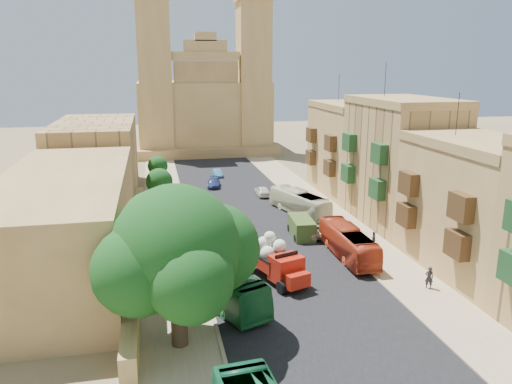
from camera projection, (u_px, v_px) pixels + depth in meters
name	position (u px, v px, depth m)	size (l,w,h in m)	color
ground	(346.00, 362.00, 29.55)	(260.00, 260.00, 0.00)	olive
road_surface	(249.00, 217.00, 58.02)	(14.00, 140.00, 0.01)	black
sidewalk_east	(326.00, 212.00, 59.91)	(5.00, 140.00, 0.01)	tan
sidewalk_west	(166.00, 222.00, 56.14)	(5.00, 140.00, 0.01)	tan
kerb_east	(307.00, 213.00, 59.40)	(0.25, 140.00, 0.12)	tan
kerb_west	(189.00, 220.00, 56.62)	(0.25, 140.00, 0.12)	tan
townhouse_b	(479.00, 206.00, 41.77)	(9.00, 14.00, 14.90)	#AF874F
townhouse_c	(400.00, 161.00, 54.75)	(9.00, 14.00, 17.40)	tan
townhouse_d	(350.00, 148.00, 68.22)	(9.00, 14.00, 15.90)	#AF874F
west_wall	(136.00, 247.00, 45.83)	(1.00, 40.00, 1.80)	#AF874F
west_building_low	(67.00, 223.00, 42.03)	(10.00, 28.00, 8.40)	#9B7643
west_building_mid	(97.00, 159.00, 66.52)	(10.00, 22.00, 10.00)	tan
church	(203.00, 104.00, 101.84)	(28.00, 22.50, 36.30)	#AF874F
ficus_tree	(178.00, 253.00, 29.99)	(10.34, 9.52, 10.34)	#37291B
street_tree_a	(166.00, 253.00, 38.18)	(3.09, 3.09, 4.75)	#37291B
street_tree_b	(162.00, 210.00, 49.58)	(3.06, 3.06, 4.70)	#37291B
street_tree_c	(159.00, 182.00, 60.91)	(3.26, 3.26, 5.01)	#37291B
street_tree_d	(158.00, 166.00, 72.40)	(2.89, 2.89, 4.44)	#37291B
red_truck	(276.00, 260.00, 40.64)	(4.42, 6.99, 3.86)	#B21C0D
olive_pickup	(301.00, 227.00, 51.28)	(2.42, 4.83, 1.94)	#3F5821
bus_green_north	(217.00, 281.00, 37.13)	(2.58, 11.02, 3.07)	#196731
bus_red_east	(348.00, 243.00, 45.60)	(2.32, 9.91, 2.76)	#BD3A1D
bus_cream_east	(299.00, 203.00, 59.01)	(2.33, 9.95, 2.77)	beige
car_blue_a	(231.00, 255.00, 44.48)	(1.65, 4.10, 1.40)	#3A55A4
car_white_a	(235.00, 225.00, 53.13)	(1.41, 4.04, 1.33)	white
car_cream	(309.00, 229.00, 51.50)	(2.23, 4.84, 1.34)	beige
car_dkblue	(214.00, 183.00, 72.27)	(1.72, 4.24, 1.23)	navy
car_white_b	(262.00, 191.00, 67.41)	(1.57, 3.90, 1.33)	silver
car_blue_b	(217.00, 173.00, 79.35)	(1.19, 3.42, 1.13)	#3F88C3
pedestrian_a	(429.00, 278.00, 39.19)	(0.66, 0.43, 1.80)	black
pedestrian_c	(374.00, 240.00, 48.07)	(0.95, 0.40, 1.62)	#363639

